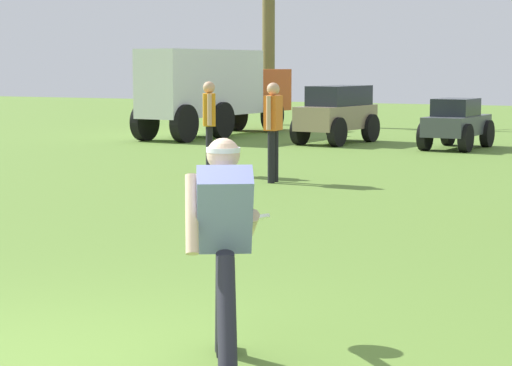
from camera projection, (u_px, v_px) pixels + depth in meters
frisbee_thrower at (225, 237)px, 6.15m from camera, size 0.59×1.11×1.39m
frisbee_in_flight at (250, 219)px, 6.80m from camera, size 0.35×0.35×0.10m
teammate_near_sideline at (209, 119)px, 16.60m from camera, size 0.35×0.46×1.56m
teammate_deep at (273, 123)px, 15.52m from camera, size 0.24×0.50×1.56m
parked_car_slot_a at (337, 112)px, 23.27m from camera, size 1.39×2.49×1.34m
parked_car_slot_b at (457, 123)px, 21.76m from camera, size 1.18×2.24×1.10m
box_truck at (214, 88)px, 25.58m from camera, size 1.70×5.96×2.20m
palm_tree_far_left at (268, 13)px, 30.14m from camera, size 3.54×3.52×5.74m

